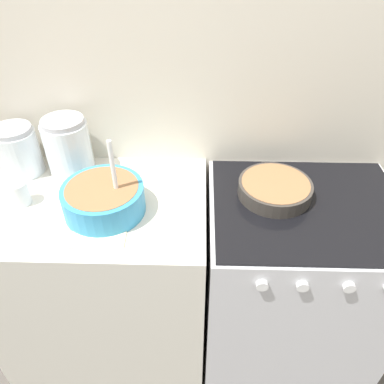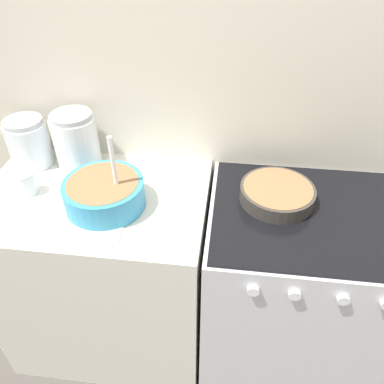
{
  "view_description": "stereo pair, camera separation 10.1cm",
  "coord_description": "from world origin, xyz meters",
  "views": [
    {
      "loc": [
        -0.02,
        -0.77,
        1.82
      ],
      "look_at": [
        -0.05,
        0.31,
        0.96
      ],
      "focal_mm": 35.0,
      "sensor_mm": 36.0,
      "label": 1
    },
    {
      "loc": [
        0.08,
        -0.76,
        1.82
      ],
      "look_at": [
        -0.05,
        0.31,
        0.96
      ],
      "focal_mm": 35.0,
      "sensor_mm": 36.0,
      "label": 2
    }
  ],
  "objects": [
    {
      "name": "wall_back",
      "position": [
        0.0,
        0.63,
        1.2
      ],
      "size": [
        4.76,
        0.05,
        2.4
      ],
      "color": "beige",
      "rests_on": "ground_plane"
    },
    {
      "name": "mixing_bowl",
      "position": [
        -0.37,
        0.25,
        0.98
      ],
      "size": [
        0.29,
        0.29,
        0.3
      ],
      "color": "#338CBF",
      "rests_on": "countertop_cabinet"
    },
    {
      "name": "storage_jar_middle",
      "position": [
        -0.55,
        0.49,
        1.02
      ],
      "size": [
        0.18,
        0.18,
        0.24
      ],
      "color": "silver",
      "rests_on": "countertop_cabinet"
    },
    {
      "name": "stove",
      "position": [
        0.39,
        0.3,
        0.46
      ],
      "size": [
        0.74,
        0.62,
        0.91
      ],
      "color": "silver",
      "rests_on": "ground_plane"
    },
    {
      "name": "tin_can",
      "position": [
        -0.69,
        0.29,
        0.96
      ],
      "size": [
        0.07,
        0.07,
        0.09
      ],
      "color": "silver",
      "rests_on": "countertop_cabinet"
    },
    {
      "name": "countertop_cabinet",
      "position": [
        -0.44,
        0.3,
        0.46
      ],
      "size": [
        0.88,
        0.6,
        0.91
      ],
      "color": "silver",
      "rests_on": "ground_plane"
    },
    {
      "name": "baking_pan",
      "position": [
        0.26,
        0.36,
        0.95
      ],
      "size": [
        0.28,
        0.28,
        0.06
      ],
      "color": "#38332D",
      "rests_on": "stove"
    },
    {
      "name": "recipe_page",
      "position": [
        -0.36,
        0.17,
        0.92
      ],
      "size": [
        0.19,
        0.21,
        0.01
      ],
      "color": "beige",
      "rests_on": "countertop_cabinet"
    },
    {
      "name": "storage_jar_left",
      "position": [
        -0.76,
        0.49,
        1.0
      ],
      "size": [
        0.17,
        0.17,
        0.2
      ],
      "color": "silver",
      "rests_on": "countertop_cabinet"
    }
  ]
}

